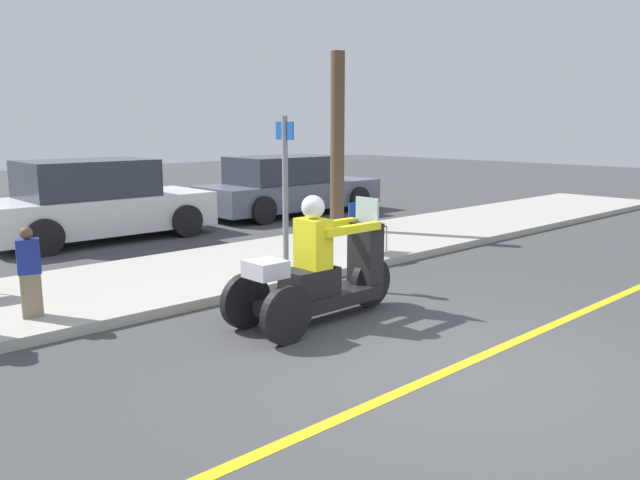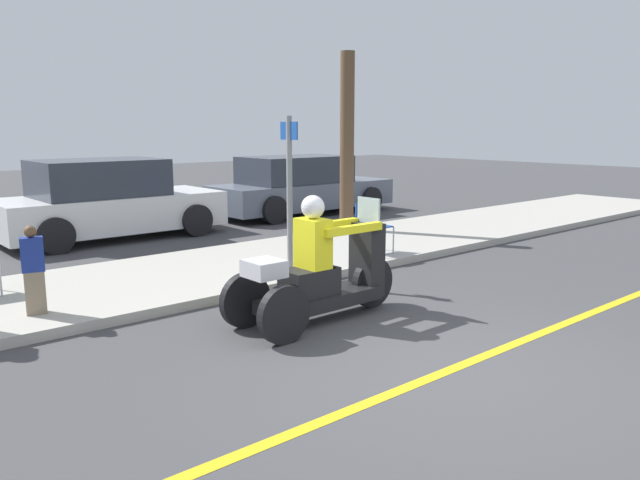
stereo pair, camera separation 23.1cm
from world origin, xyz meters
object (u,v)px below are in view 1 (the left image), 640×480
object	(u,v)px
spectator_near_curb	(30,274)
tree_trunk	(337,142)
folding_chair_curbside	(364,222)
parked_car_lot_center	(289,187)
street_sign	(285,190)
motorcycle_trike	(320,276)
parked_car_lot_far	(96,202)

from	to	relation	value
spectator_near_curb	tree_trunk	world-z (taller)	tree_trunk
folding_chair_curbside	parked_car_lot_center	bearing A→B (deg)	63.18
tree_trunk	street_sign	size ratio (longest dim) A/B	1.58
motorcycle_trike	parked_car_lot_far	xyz separation A→B (m)	(0.27, 6.71, 0.21)
folding_chair_curbside	parked_car_lot_center	xyz separation A→B (m)	(2.49, 4.93, 0.06)
tree_trunk	parked_car_lot_far	bearing A→B (deg)	143.51
folding_chair_curbside	motorcycle_trike	bearing A→B (deg)	-144.76
spectator_near_curb	folding_chair_curbside	xyz separation A→B (m)	(5.27, -0.01, 0.02)
parked_car_lot_center	folding_chair_curbside	bearing A→B (deg)	-116.82
folding_chair_curbside	spectator_near_curb	bearing A→B (deg)	179.92
motorcycle_trike	spectator_near_curb	world-z (taller)	motorcycle_trike
parked_car_lot_far	street_sign	bearing A→B (deg)	-84.33
street_sign	motorcycle_trike	bearing A→B (deg)	-116.66
motorcycle_trike	parked_car_lot_center	world-z (taller)	parked_car_lot_center
parked_car_lot_far	parked_car_lot_center	bearing A→B (deg)	2.08
motorcycle_trike	spectator_near_curb	bearing A→B (deg)	141.68
spectator_near_curb	street_sign	distance (m)	3.38
parked_car_lot_far	street_sign	size ratio (longest dim) A/B	1.92
parked_car_lot_center	street_sign	xyz separation A→B (m)	(-4.48, -5.33, 0.63)
motorcycle_trike	parked_car_lot_center	size ratio (longest dim) A/B	0.47
tree_trunk	folding_chair_curbside	bearing A→B (deg)	-123.31
motorcycle_trike	tree_trunk	xyz separation A→B (m)	(4.05, 3.91, 1.35)
tree_trunk	spectator_near_curb	bearing A→B (deg)	-163.49
folding_chair_curbside	parked_car_lot_far	bearing A→B (deg)	117.81
spectator_near_curb	folding_chair_curbside	world-z (taller)	spectator_near_curb
folding_chair_curbside	parked_car_lot_center	world-z (taller)	parked_car_lot_center
parked_car_lot_center	spectator_near_curb	bearing A→B (deg)	-147.62
motorcycle_trike	folding_chair_curbside	distance (m)	3.40
parked_car_lot_center	tree_trunk	distance (m)	3.42
parked_car_lot_far	folding_chair_curbside	bearing A→B (deg)	-62.19
motorcycle_trike	street_sign	world-z (taller)	street_sign
motorcycle_trike	folding_chair_curbside	xyz separation A→B (m)	(2.78, 1.96, 0.11)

